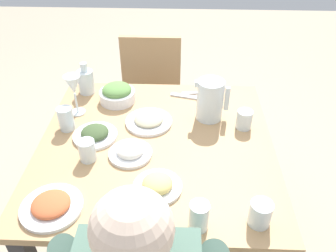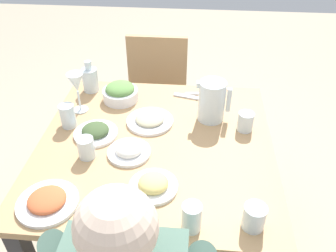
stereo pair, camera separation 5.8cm
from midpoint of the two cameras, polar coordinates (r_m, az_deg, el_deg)
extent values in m
plane|color=tan|center=(2.04, -2.39, -19.25)|extent=(8.00, 8.00, 0.00)
cube|color=tan|center=(1.49, -3.10, -3.26)|extent=(0.99, 0.99, 0.03)
cube|color=#232328|center=(2.14, -13.58, -2.99)|extent=(0.06, 0.06, 0.72)
cube|color=#232328|center=(2.09, 10.41, -3.65)|extent=(0.06, 0.06, 0.72)
cube|color=tan|center=(2.49, 0.72, 0.22)|extent=(0.04, 0.04, 0.41)
cube|color=tan|center=(2.52, -7.02, 0.41)|extent=(0.04, 0.04, 0.41)
cube|color=tan|center=(2.23, 0.45, -4.98)|extent=(0.04, 0.04, 0.41)
cube|color=tan|center=(2.26, -8.21, -4.70)|extent=(0.04, 0.04, 0.41)
cube|color=tan|center=(2.24, -3.73, 2.25)|extent=(0.40, 0.40, 0.03)
cube|color=tan|center=(2.28, -3.53, 9.45)|extent=(0.38, 0.04, 0.42)
sphere|color=beige|center=(0.80, -8.27, -16.28)|extent=(0.19, 0.19, 0.19)
cylinder|color=silver|center=(1.59, 5.81, 4.23)|extent=(0.12, 0.12, 0.19)
cube|color=silver|center=(1.59, 8.54, 4.44)|extent=(0.02, 0.02, 0.11)
cube|color=silver|center=(1.54, 3.99, 6.89)|extent=(0.04, 0.03, 0.02)
cylinder|color=white|center=(1.76, -9.16, 4.82)|extent=(0.17, 0.17, 0.05)
ellipsoid|color=#608E47|center=(1.74, -9.27, 5.82)|extent=(0.14, 0.14, 0.06)
cylinder|color=white|center=(1.29, -3.03, -9.90)|extent=(0.18, 0.18, 0.01)
ellipsoid|color=#E0C670|center=(1.28, -3.05, -9.33)|extent=(0.11, 0.11, 0.05)
cylinder|color=white|center=(1.59, -4.18, 0.68)|extent=(0.21, 0.21, 0.01)
ellipsoid|color=#B7AD89|center=(1.59, -4.20, 1.11)|extent=(0.13, 0.13, 0.03)
cylinder|color=white|center=(1.55, -12.80, -1.54)|extent=(0.19, 0.19, 0.01)
ellipsoid|color=#3D512D|center=(1.54, -12.89, -1.04)|extent=(0.12, 0.12, 0.05)
cylinder|color=white|center=(1.30, -19.64, -12.37)|extent=(0.21, 0.21, 0.01)
ellipsoid|color=#CC5B33|center=(1.28, -19.79, -11.90)|extent=(0.13, 0.13, 0.04)
cylinder|color=white|center=(1.43, -7.30, -4.48)|extent=(0.18, 0.18, 0.01)
ellipsoid|color=white|center=(1.42, -7.35, -3.93)|extent=(0.11, 0.11, 0.05)
cylinder|color=silver|center=(1.57, 11.29, 1.04)|extent=(0.07, 0.07, 0.09)
cylinder|color=silver|center=(1.42, -14.17, -3.89)|extent=(0.07, 0.07, 0.09)
cylinder|color=silver|center=(1.60, -17.27, 1.12)|extent=(0.07, 0.07, 0.11)
cylinder|color=silver|center=(1.19, 13.41, -13.71)|extent=(0.07, 0.07, 0.09)
cylinder|color=silver|center=(1.14, 3.56, -14.49)|extent=(0.06, 0.06, 0.10)
cylinder|color=silver|center=(1.72, -15.35, 2.18)|extent=(0.07, 0.07, 0.01)
cylinder|color=silver|center=(1.69, -15.63, 3.66)|extent=(0.01, 0.01, 0.10)
cone|color=silver|center=(1.64, -16.17, 6.43)|extent=(0.08, 0.08, 0.09)
cylinder|color=silver|center=(1.84, -14.09, 6.96)|extent=(0.08, 0.08, 0.12)
cylinder|color=white|center=(1.85, -13.98, 6.32)|extent=(0.07, 0.07, 0.07)
cylinder|color=silver|center=(1.81, -14.47, 9.22)|extent=(0.03, 0.03, 0.04)
cube|color=silver|center=(1.78, 2.20, 4.82)|extent=(0.17, 0.07, 0.01)
cube|color=silver|center=(1.81, 4.27, 5.39)|extent=(0.19, 0.03, 0.01)
camera|label=1|loc=(0.03, -91.11, -0.83)|focal=37.45mm
camera|label=2|loc=(0.03, 88.89, 0.83)|focal=37.45mm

